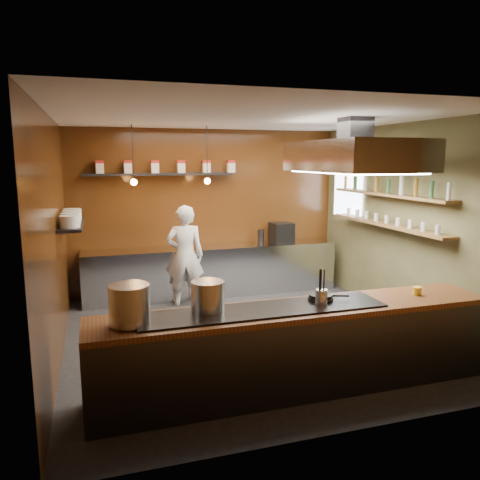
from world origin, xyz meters
name	(u,v)px	position (x,y,z in m)	size (l,w,h in m)	color
floor	(251,336)	(0.00, 0.00, 0.00)	(5.00, 5.00, 0.00)	black
back_wall	(208,211)	(0.00, 2.50, 1.50)	(5.00, 5.00, 0.00)	#37190A
left_wall	(54,240)	(-2.50, 0.00, 1.50)	(5.00, 5.00, 0.00)	#37190A
right_wall	(407,223)	(2.50, 0.00, 1.50)	(5.00, 5.00, 0.00)	#484729
ceiling	(252,117)	(0.00, 0.00, 3.00)	(5.00, 5.00, 0.00)	silver
window_pane	(348,190)	(2.45, 1.70, 1.90)	(1.00, 1.00, 0.00)	white
prep_counter	(213,270)	(0.00, 2.17, 0.45)	(4.60, 0.65, 0.90)	silver
pass_counter	(298,348)	(0.00, -1.60, 0.47)	(4.40, 0.72, 0.94)	#38383D
tin_shelf	(160,174)	(-0.90, 2.36, 2.20)	(2.60, 0.26, 0.04)	black
plate_shelf	(71,225)	(-2.34, 1.00, 1.55)	(0.30, 1.40, 0.04)	black
bottle_shelf_upper	(388,195)	(2.34, 0.30, 1.92)	(0.26, 2.80, 0.04)	brown
bottle_shelf_lower	(386,225)	(2.34, 0.30, 1.45)	(0.26, 2.80, 0.04)	brown
extractor_hood	(354,156)	(1.30, -0.40, 2.51)	(1.20, 2.00, 0.72)	#38383D
pendant_left	(134,179)	(-1.40, 1.70, 2.15)	(0.10, 0.10, 0.95)	black
pendant_right	(207,178)	(-0.20, 1.70, 2.15)	(0.10, 0.10, 0.95)	black
storage_tins	(168,167)	(-0.75, 2.36, 2.33)	(2.43, 0.13, 0.22)	beige
plate_stacks	(71,218)	(-2.34, 1.00, 1.65)	(0.26, 1.16, 0.16)	silver
bottles	(389,185)	(2.34, 0.30, 2.06)	(0.06, 2.66, 0.24)	silver
wine_glasses	(387,219)	(2.34, 0.30, 1.53)	(0.07, 2.37, 0.13)	silver
stockpot_large	(130,304)	(-1.75, -1.64, 1.13)	(0.38, 0.38, 0.37)	#B6B9BE
stockpot_small	(208,297)	(-0.97, -1.52, 1.10)	(0.34, 0.34, 0.32)	#B7B9BE
utensil_crock	(321,297)	(0.23, -1.66, 1.02)	(0.13, 0.13, 0.17)	silver
frying_pan	(321,297)	(0.30, -1.51, 0.97)	(0.44, 0.28, 0.07)	black
butter_jar	(417,291)	(1.49, -1.58, 0.97)	(0.10, 0.10, 0.09)	yellow
espresso_machine	(281,233)	(1.31, 2.10, 1.09)	(0.39, 0.37, 0.39)	black
chef	(185,256)	(-0.60, 1.68, 0.86)	(0.63, 0.41, 1.71)	white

